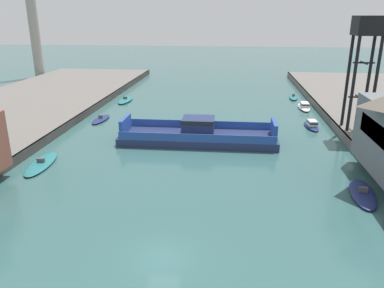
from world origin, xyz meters
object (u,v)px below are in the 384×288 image
moored_boat_far_left (363,193)px  moored_boat_far_right (41,164)px  moored_boat_upstream_a (312,125)px  crane_tower (367,39)px  smokestack_distant_a (30,0)px  chain_ferry (198,135)px  moored_boat_mid_left (304,106)px  moored_boat_near_left (101,119)px  moored_boat_upstream_b (293,97)px  moored_boat_near_right (125,100)px

moored_boat_far_left → moored_boat_far_right: (-35.80, 4.16, -0.02)m
moored_boat_far_right → moored_boat_upstream_a: size_ratio=1.43×
moored_boat_far_left → crane_tower: bearing=76.5°
moored_boat_upstream_a → smokestack_distant_a: (-68.12, 44.28, 20.35)m
moored_boat_far_right → crane_tower: (40.62, 15.90, 13.79)m
chain_ferry → smokestack_distant_a: (-50.77, 53.25, 19.76)m
moored_boat_mid_left → moored_boat_upstream_a: bearing=-94.6°
chain_ferry → moored_boat_far_left: bearing=-39.8°
crane_tower → smokestack_distant_a: bearing=146.8°
chain_ferry → moored_boat_far_left: chain_ferry is taller
moored_boat_mid_left → moored_boat_far_left: 37.06m
moored_boat_near_left → moored_boat_far_right: size_ratio=0.77×
moored_boat_far_right → moored_boat_upstream_a: bearing=29.2°
moored_boat_near_left → crane_tower: (40.30, -4.45, 13.76)m
smokestack_distant_a → moored_boat_mid_left: bearing=-24.2°
moored_boat_far_right → moored_boat_upstream_b: 55.17m
moored_boat_near_left → moored_boat_upstream_a: bearing=-1.0°
moored_boat_near_right → moored_boat_far_right: size_ratio=0.87×
moored_boat_near_left → moored_boat_far_left: 43.12m
moored_boat_upstream_a → chain_ferry: bearing=-152.6°
crane_tower → smokestack_distant_a: size_ratio=0.40×
moored_boat_far_right → moored_boat_upstream_b: size_ratio=1.46×
moored_boat_near_right → crane_tower: (40.29, -19.61, 13.73)m
moored_boat_near_right → moored_boat_upstream_a: (34.92, -15.77, 0.22)m
chain_ferry → moored_boat_upstream_b: 36.03m
chain_ferry → moored_boat_near_left: size_ratio=3.46×
moored_boat_near_left → moored_boat_near_right: size_ratio=0.89×
moored_boat_far_left → smokestack_distant_a: bearing=135.2°
moored_boat_near_right → moored_boat_upstream_b: (35.29, 6.62, -0.00)m
moored_boat_near_right → chain_ferry: bearing=-54.6°
chain_ferry → crane_tower: size_ratio=1.40×
moored_boat_near_right → smokestack_distant_a: 48.35m
smokestack_distant_a → moored_boat_upstream_a: bearing=-33.0°
moored_boat_upstream_b → smokestack_distant_a: size_ratio=0.14×
moored_boat_far_left → moored_boat_upstream_a: (-0.54, 23.90, 0.26)m
chain_ferry → moored_boat_near_right: (-17.58, 24.75, -0.81)m
moored_boat_near_right → smokestack_distant_a: bearing=139.3°
moored_boat_near_left → moored_boat_mid_left: moored_boat_mid_left is taller
moored_boat_upstream_b → moored_boat_far_left: bearing=-89.8°
moored_boat_near_left → moored_boat_upstream_a: (34.94, -0.61, 0.25)m
moored_boat_near_left → moored_boat_mid_left: (35.99, 12.55, 0.25)m
moored_boat_mid_left → moored_boat_upstream_a: moored_boat_upstream_a is taller
chain_ferry → moored_boat_upstream_b: (17.71, 31.36, -0.81)m
chain_ferry → moored_boat_near_right: bearing=125.4°
moored_boat_mid_left → crane_tower: bearing=-75.8°
moored_boat_near_right → moored_boat_far_right: bearing=-90.5°
moored_boat_upstream_b → moored_boat_near_right: bearing=-169.4°
moored_boat_near_right → crane_tower: 46.86m
chain_ferry → moored_boat_upstream_b: chain_ferry is taller
moored_boat_far_left → moored_boat_near_left: bearing=145.4°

